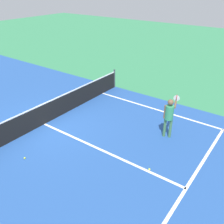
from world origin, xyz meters
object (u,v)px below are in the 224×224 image
object	(u,v)px
player_near	(169,114)
net	(43,114)
tennis_ball_near_net	(25,158)
tennis_ball_mid_court	(149,169)

from	to	relation	value
player_near	net	bearing A→B (deg)	115.81
net	tennis_ball_near_net	world-z (taller)	net
player_near	tennis_ball_near_net	world-z (taller)	player_near
tennis_ball_near_net	tennis_ball_mid_court	world-z (taller)	same
player_near	tennis_ball_mid_court	size ratio (longest dim) A/B	24.69
net	tennis_ball_mid_court	world-z (taller)	net
net	tennis_ball_mid_court	bearing A→B (deg)	-89.13
net	player_near	distance (m)	5.25
net	tennis_ball_near_net	distance (m)	2.42
tennis_ball_near_net	tennis_ball_mid_court	xyz separation A→B (m)	(2.06, -3.80, 0.00)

